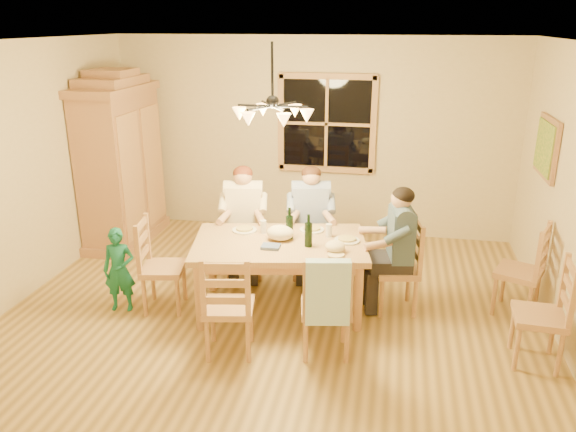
% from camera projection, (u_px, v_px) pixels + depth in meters
% --- Properties ---
extents(floor, '(5.50, 5.50, 0.00)m').
position_uv_depth(floor, '(274.00, 311.00, 5.86)').
color(floor, olive).
rests_on(floor, ground).
extents(ceiling, '(5.50, 5.00, 0.02)m').
position_uv_depth(ceiling, '(272.00, 41.00, 4.97)').
color(ceiling, white).
rests_on(ceiling, wall_back).
extents(wall_back, '(5.50, 0.02, 2.70)m').
position_uv_depth(wall_back, '(312.00, 137.00, 7.73)').
color(wall_back, beige).
rests_on(wall_back, floor).
extents(wall_left, '(0.02, 5.00, 2.70)m').
position_uv_depth(wall_left, '(19.00, 173.00, 5.91)').
color(wall_left, beige).
rests_on(wall_left, floor).
extents(window, '(1.30, 0.06, 1.30)m').
position_uv_depth(window, '(327.00, 124.00, 7.60)').
color(window, black).
rests_on(window, wall_back).
extents(painting, '(0.06, 0.78, 0.64)m').
position_uv_depth(painting, '(546.00, 147.00, 5.96)').
color(painting, '#9A6742').
rests_on(painting, wall_right).
extents(chandelier, '(0.77, 0.68, 0.71)m').
position_uv_depth(chandelier, '(273.00, 112.00, 5.18)').
color(chandelier, black).
rests_on(chandelier, ceiling).
extents(armoire, '(0.66, 1.40, 2.30)m').
position_uv_depth(armoire, '(121.00, 165.00, 7.43)').
color(armoire, '#9A6742').
rests_on(armoire, floor).
extents(dining_table, '(1.90, 1.35, 0.76)m').
position_uv_depth(dining_table, '(280.00, 251.00, 5.71)').
color(dining_table, '#AE7D4D').
rests_on(dining_table, floor).
extents(chair_far_left, '(0.51, 0.49, 0.99)m').
position_uv_depth(chair_far_left, '(245.00, 251.00, 6.61)').
color(chair_far_left, '#B37D4F').
rests_on(chair_far_left, floor).
extents(chair_far_right, '(0.51, 0.49, 0.99)m').
position_uv_depth(chair_far_right, '(310.00, 252.00, 6.60)').
color(chair_far_right, '#B37D4F').
rests_on(chair_far_right, floor).
extents(chair_near_left, '(0.51, 0.49, 0.99)m').
position_uv_depth(chair_near_left, '(229.00, 322.00, 5.06)').
color(chair_near_left, '#B37D4F').
rests_on(chair_near_left, floor).
extents(chair_near_right, '(0.51, 0.49, 0.99)m').
position_uv_depth(chair_near_right, '(325.00, 322.00, 5.05)').
color(chair_near_right, '#B37D4F').
rests_on(chair_near_right, floor).
extents(chair_end_left, '(0.49, 0.51, 0.99)m').
position_uv_depth(chair_end_left, '(164.00, 282.00, 5.85)').
color(chair_end_left, '#B37D4F').
rests_on(chair_end_left, floor).
extents(chair_end_right, '(0.49, 0.51, 0.99)m').
position_uv_depth(chair_end_right, '(396.00, 283.00, 5.82)').
color(chair_end_right, '#B37D4F').
rests_on(chair_end_right, floor).
extents(adult_woman, '(0.45, 0.48, 0.87)m').
position_uv_depth(adult_woman, '(244.00, 208.00, 6.43)').
color(adult_woman, beige).
rests_on(adult_woman, floor).
extents(adult_plaid_man, '(0.45, 0.48, 0.87)m').
position_uv_depth(adult_plaid_man, '(311.00, 208.00, 6.42)').
color(adult_plaid_man, '#374D98').
rests_on(adult_plaid_man, floor).
extents(adult_slate_man, '(0.48, 0.45, 0.87)m').
position_uv_depth(adult_slate_man, '(399.00, 234.00, 5.64)').
color(adult_slate_man, '#43566B').
rests_on(adult_slate_man, floor).
extents(towel, '(0.39, 0.17, 0.58)m').
position_uv_depth(towel, '(328.00, 293.00, 4.74)').
color(towel, '#B4DDF4').
rests_on(towel, chair_near_right).
extents(wine_bottle_a, '(0.08, 0.08, 0.33)m').
position_uv_depth(wine_bottle_a, '(289.00, 223.00, 5.71)').
color(wine_bottle_a, black).
rests_on(wine_bottle_a, dining_table).
extents(wine_bottle_b, '(0.08, 0.08, 0.33)m').
position_uv_depth(wine_bottle_b, '(308.00, 231.00, 5.50)').
color(wine_bottle_b, black).
rests_on(wine_bottle_b, dining_table).
extents(plate_woman, '(0.26, 0.26, 0.02)m').
position_uv_depth(plate_woman, '(244.00, 230.00, 5.96)').
color(plate_woman, white).
rests_on(plate_woman, dining_table).
extents(plate_plaid, '(0.26, 0.26, 0.02)m').
position_uv_depth(plate_plaid, '(312.00, 230.00, 5.97)').
color(plate_plaid, white).
rests_on(plate_plaid, dining_table).
extents(plate_slate, '(0.26, 0.26, 0.02)m').
position_uv_depth(plate_slate, '(347.00, 240.00, 5.68)').
color(plate_slate, white).
rests_on(plate_slate, dining_table).
extents(wine_glass_a, '(0.06, 0.06, 0.14)m').
position_uv_depth(wine_glass_a, '(264.00, 227.00, 5.88)').
color(wine_glass_a, silver).
rests_on(wine_glass_a, dining_table).
extents(wine_glass_b, '(0.06, 0.06, 0.14)m').
position_uv_depth(wine_glass_b, '(329.00, 231.00, 5.78)').
color(wine_glass_b, silver).
rests_on(wine_glass_b, dining_table).
extents(cap, '(0.20, 0.20, 0.11)m').
position_uv_depth(cap, '(335.00, 246.00, 5.41)').
color(cap, beige).
rests_on(cap, dining_table).
extents(napkin, '(0.20, 0.17, 0.03)m').
position_uv_depth(napkin, '(271.00, 247.00, 5.51)').
color(napkin, '#4B5B8B').
rests_on(napkin, dining_table).
extents(cloth_bundle, '(0.28, 0.22, 0.15)m').
position_uv_depth(cloth_bundle, '(280.00, 233.00, 5.70)').
color(cloth_bundle, beige).
rests_on(cloth_bundle, dining_table).
extents(child, '(0.36, 0.27, 0.90)m').
position_uv_depth(child, '(119.00, 270.00, 5.77)').
color(child, '#19725A').
rests_on(child, floor).
extents(chair_spare_front, '(0.45, 0.47, 0.99)m').
position_uv_depth(chair_spare_front, '(537.00, 332.00, 4.90)').
color(chair_spare_front, '#B37D4F').
rests_on(chair_spare_front, floor).
extents(chair_spare_back, '(0.56, 0.57, 0.99)m').
position_uv_depth(chair_spare_back, '(517.00, 286.00, 5.76)').
color(chair_spare_back, '#B37D4F').
rests_on(chair_spare_back, floor).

